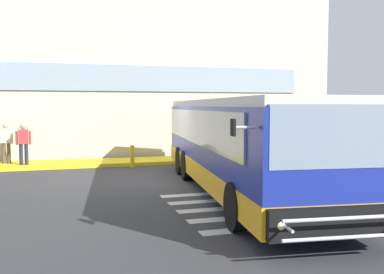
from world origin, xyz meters
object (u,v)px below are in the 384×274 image
object	(u,v)px
bus_main_foreground	(240,147)
passenger_by_doorway	(23,142)
passenger_near_column	(6,140)
safety_bollard_yellow	(132,156)

from	to	relation	value
bus_main_foreground	passenger_by_doorway	distance (m)	9.46
passenger_near_column	passenger_by_doorway	bearing A→B (deg)	-43.84
passenger_near_column	passenger_by_doorway	world-z (taller)	same
passenger_near_column	safety_bollard_yellow	world-z (taller)	passenger_near_column
bus_main_foreground	passenger_by_doorway	world-z (taller)	bus_main_foreground
bus_main_foreground	passenger_by_doorway	size ratio (longest dim) A/B	7.04
bus_main_foreground	passenger_near_column	bearing A→B (deg)	133.48
bus_main_foreground	safety_bollard_yellow	bearing A→B (deg)	110.15
bus_main_foreground	passenger_by_doorway	xyz separation A→B (m)	(-6.47, 6.89, -0.26)
bus_main_foreground	passenger_near_column	xyz separation A→B (m)	(-7.20, 7.59, -0.22)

